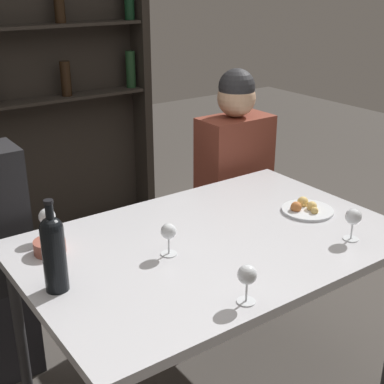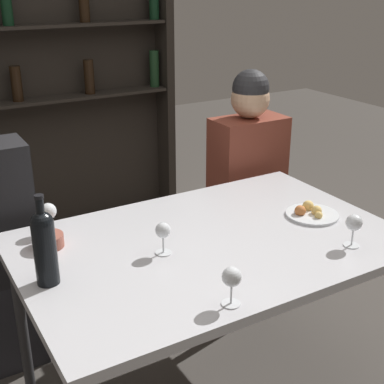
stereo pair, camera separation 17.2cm
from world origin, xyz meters
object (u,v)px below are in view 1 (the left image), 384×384
Objects in this scene: wine_bottle at (54,250)px; wine_glass_3 at (47,218)px; food_plate_0 at (306,208)px; wine_glass_2 at (353,218)px; wine_glass_0 at (168,233)px; wine_glass_1 at (247,276)px; snack_bowl at (50,246)px; seated_person_right at (234,186)px.

wine_glass_3 is at bearing 72.57° from wine_bottle.
wine_glass_2 is at bearing -100.45° from food_plate_0.
wine_bottle is 0.43m from wine_glass_0.
wine_glass_1 is 0.84m from wine_glass_3.
snack_bowl is at bearing 73.69° from wine_bottle.
wine_glass_0 is 0.70m from food_plate_0.
wine_bottle is at bearing 137.72° from wine_glass_1.
wine_bottle is at bearing 163.22° from wine_glass_2.
food_plate_0 is at bearing 79.55° from wine_glass_2.
food_plate_0 is at bearing -1.81° from wine_bottle.
seated_person_right reaches higher than food_plate_0.
wine_glass_2 reaches higher than food_plate_0.
snack_bowl reaches higher than food_plate_0.
wine_glass_0 is 0.97× the size of wine_glass_3.
wine_glass_0 is 0.95× the size of wine_glass_1.
wine_glass_2 is (0.61, 0.09, -0.00)m from wine_glass_1.
seated_person_right reaches higher than wine_glass_0.
wine_bottle reaches higher than wine_glass_1.
wine_glass_1 is at bearing -85.90° from wine_glass_0.
wine_glass_3 is 0.10× the size of seated_person_right.
snack_bowl is at bearing 119.76° from wine_glass_1.
wine_glass_2 is 0.57× the size of food_plate_0.
wine_bottle is at bearing -106.31° from snack_bowl.
food_plate_0 is (0.69, -0.02, -0.07)m from wine_glass_0.
wine_glass_1 is 0.62m from wine_glass_2.
wine_glass_2 is 1.14m from snack_bowl.
food_plate_0 is at bearing -15.37° from snack_bowl.
wine_bottle is 1.47m from seated_person_right.
seated_person_right is at bearing 27.04° from wine_bottle.
wine_glass_3 is at bearing 144.36° from wine_glass_2.
wine_glass_2 is at bearing -35.64° from wine_glass_3.
wine_glass_2 is at bearing -16.78° from wine_bottle.
wine_glass_1 reaches higher than food_plate_0.
seated_person_right is (0.86, 0.67, -0.23)m from wine_glass_0.
wine_glass_3 is at bearing -165.80° from seated_person_right.
wine_glass_3 is at bearing 129.80° from wine_glass_0.
wine_glass_1 is at bearing -128.07° from seated_person_right.
wine_glass_0 is at bearing 94.10° from wine_glass_1.
wine_glass_3 is 1.23m from seated_person_right.
wine_glass_0 is 0.55× the size of food_plate_0.
wine_glass_0 is at bearing -1.61° from wine_bottle.
wine_glass_0 is 1.05× the size of snack_bowl.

